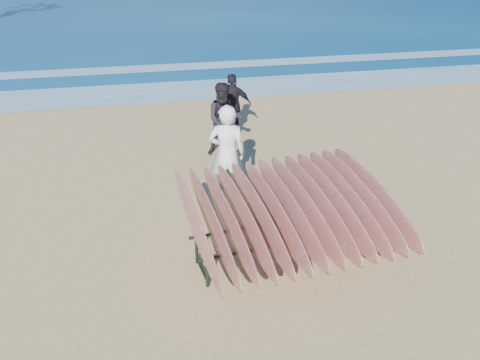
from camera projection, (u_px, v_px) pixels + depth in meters
The scene contains 7 objects.
ground at pixel (250, 249), 8.75m from camera, with size 120.00×120.00×0.00m, color tan.
foam_near at pixel (183, 91), 17.53m from camera, with size 160.00×160.00×0.00m, color white.
foam_far at pixel (173, 67), 20.60m from camera, with size 160.00×160.00×0.00m, color white.
surfboard_rack at pixel (290, 210), 8.14m from camera, with size 3.48×3.30×1.46m.
person_white at pixel (227, 154), 9.99m from camera, with size 0.73×0.48×2.00m, color silver.
person_dark_a at pixel (224, 119), 12.15m from camera, with size 0.87×0.68×1.78m, color black.
person_dark_b at pixel (233, 106), 13.24m from camera, with size 0.99×0.41×1.69m, color black.
Camera 1 is at (-1.73, -7.14, 4.91)m, focal length 38.00 mm.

